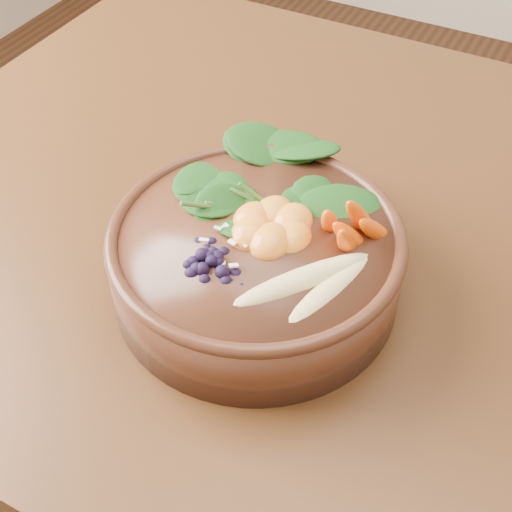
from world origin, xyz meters
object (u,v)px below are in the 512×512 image
at_px(stoneware_bowl, 256,263).
at_px(carrot_cluster, 357,199).
at_px(blueberry_pile, 206,248).
at_px(dining_table, 500,336).
at_px(mandarin_cluster, 272,216).
at_px(kale_heap, 276,170).
at_px(banana_halves, 317,272).

xyz_separation_m(stoneware_bowl, carrot_cluster, (0.08, 0.05, 0.08)).
bearing_deg(blueberry_pile, dining_table, 36.31).
relative_size(carrot_cluster, blueberry_pile, 0.60).
bearing_deg(carrot_cluster, mandarin_cluster, -129.81).
height_order(kale_heap, blueberry_pile, kale_heap).
bearing_deg(mandarin_cluster, kale_heap, 113.58).
bearing_deg(kale_heap, dining_table, 14.16).
height_order(stoneware_bowl, kale_heap, kale_heap).
xyz_separation_m(dining_table, carrot_cluster, (-0.17, -0.09, 0.21)).
xyz_separation_m(banana_halves, blueberry_pile, (-0.10, -0.03, 0.01)).
distance_m(carrot_cluster, mandarin_cluster, 0.08).
bearing_deg(dining_table, blueberry_pile, -143.69).
height_order(banana_halves, blueberry_pile, blueberry_pile).
height_order(carrot_cluster, mandarin_cluster, carrot_cluster).
relative_size(stoneware_bowl, banana_halves, 1.91).
bearing_deg(mandarin_cluster, dining_table, 27.83).
relative_size(kale_heap, carrot_cluster, 2.38).
distance_m(kale_heap, mandarin_cluster, 0.06).
height_order(mandarin_cluster, blueberry_pile, blueberry_pile).
bearing_deg(stoneware_bowl, dining_table, 29.76).
bearing_deg(banana_halves, stoneware_bowl, -177.26).
height_order(dining_table, carrot_cluster, carrot_cluster).
relative_size(kale_heap, banana_halves, 1.25).
height_order(kale_heap, mandarin_cluster, kale_heap).
xyz_separation_m(carrot_cluster, mandarin_cluster, (-0.07, -0.03, -0.02)).
relative_size(dining_table, stoneware_bowl, 5.39).
distance_m(stoneware_bowl, kale_heap, 0.10).
relative_size(stoneware_bowl, mandarin_cluster, 3.15).
relative_size(stoneware_bowl, kale_heap, 1.53).
bearing_deg(stoneware_bowl, mandarin_cluster, 59.02).
bearing_deg(carrot_cluster, stoneware_bowl, -123.69).
xyz_separation_m(stoneware_bowl, banana_halves, (0.08, -0.03, 0.05)).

